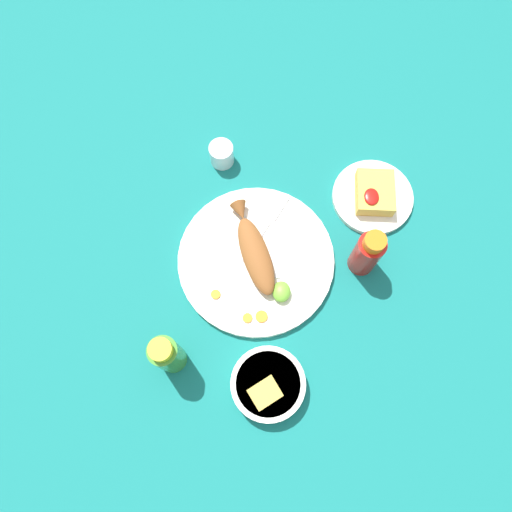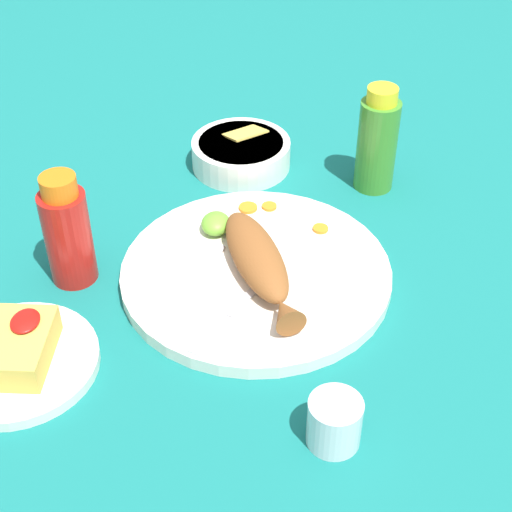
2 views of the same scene
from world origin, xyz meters
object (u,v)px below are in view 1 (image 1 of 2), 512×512
Objects in this scene: main_plate at (256,260)px; hot_sauce_bottle_green at (167,355)px; fork_near at (269,223)px; side_plate_fries at (372,197)px; fried_fish at (254,251)px; hot_sauce_bottle_red at (367,253)px; salt_cup at (222,155)px; guacamole_bowl at (268,384)px; fork_far at (287,234)px.

main_plate is 2.15× the size of hot_sauce_bottle_green.
side_plate_fries is at bearing -42.59° from fork_near.
fried_fish is 1.33× the size of fork_near.
hot_sauce_bottle_green is (0.31, -0.19, 0.06)m from fork_near.
main_plate is at bearing 143.64° from hot_sauce_bottle_green.
fork_near is at bearing -110.83° from hot_sauce_bottle_red.
salt_cup is 0.53m from guacamole_bowl.
hot_sauce_bottle_red reaches higher than salt_cup.
hot_sauce_bottle_green is 0.86× the size of side_plate_fries.
fried_fish is 0.08m from fork_near.
hot_sauce_bottle_red is 0.95× the size of hot_sauce_bottle_green.
fork_far is (-0.06, 0.07, 0.01)m from main_plate.
hot_sauce_bottle_green reaches higher than guacamole_bowl.
salt_cup is at bearing -166.20° from guacamole_bowl.
fried_fish is 1.40× the size of hot_sauce_bottle_green.
salt_cup is (-0.19, -0.16, 0.00)m from fork_far.
fork_far is 0.25m from salt_cup.
fried_fish is at bearing -159.27° from main_plate.
fork_far is 1.15× the size of hot_sauce_bottle_green.
salt_cup is at bearing -159.93° from main_plate.
hot_sauce_bottle_red reaches higher than fork_near.
fork_near is at bearing -178.37° from guacamole_bowl.
side_plate_fries is at bearing -51.96° from fork_far.
fried_fish reaches higher than salt_cup.
fork_near and fork_far have the same top height.
salt_cup is 0.37m from side_plate_fries.
hot_sauce_bottle_red reaches higher than guacamole_bowl.
side_plate_fries is (-0.08, 0.24, -0.01)m from fork_near.
side_plate_fries is at bearing 122.14° from main_plate.
fried_fish is 1.20× the size of side_plate_fries.
side_plate_fries is (-0.39, 0.43, -0.07)m from hot_sauce_bottle_green.
hot_sauce_bottle_green is at bearing 151.12° from fork_far.
main_plate is 0.29m from hot_sauce_bottle_green.
main_plate is 1.87× the size of fork_far.
fork_far is 1.21× the size of hot_sauce_bottle_red.
salt_cup is 0.30× the size of side_plate_fries.
fried_fish is 0.28m from guacamole_bowl.
salt_cup is at bearing -103.47° from side_plate_fries.
main_plate is at bearing 20.07° from salt_cup.
fried_fish is at bearing 145.74° from hot_sauce_bottle_green.
fried_fish is at bearing -91.40° from hot_sauce_bottle_red.
main_plate is 2.26× the size of hot_sauce_bottle_red.
main_plate is at bearing -172.39° from guacamole_bowl.
salt_cup is at bearing 63.92° from fork_near.
hot_sauce_bottle_red is at bearing -82.19° from fork_near.
fork_far reaches higher than side_plate_fries.
guacamole_bowl is at bearing -149.73° from fork_near.
salt_cup is (-0.47, 0.07, -0.05)m from hot_sauce_bottle_green.
hot_sauce_bottle_red is 2.71× the size of salt_cup.
salt_cup reaches higher than guacamole_bowl.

